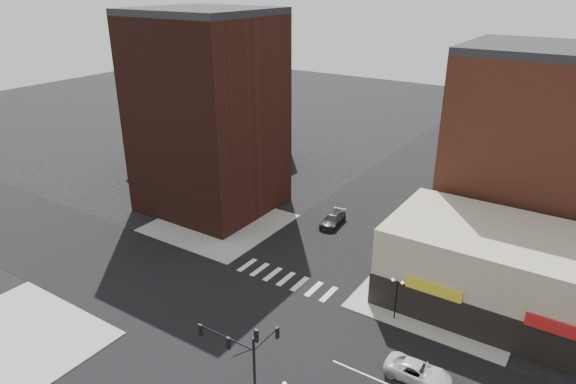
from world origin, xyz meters
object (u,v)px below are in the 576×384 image
Objects in this scene: white_suv at (418,372)px; dark_sedan_north at (333,219)px; traffic_signal at (246,354)px; street_lamp_ne at (397,289)px.

dark_sedan_north is at bearing 41.45° from white_suv.
traffic_signal is at bearing 134.98° from white_suv.
white_suv is at bearing -53.94° from street_lamp_ne.
traffic_signal is 1.52× the size of dark_sedan_north.
street_lamp_ne is 0.80× the size of white_suv.
street_lamp_ne reaches higher than white_suv.
white_suv is at bearing 46.12° from traffic_signal.
dark_sedan_north is at bearing 135.09° from street_lamp_ne.
white_suv is (4.51, -6.19, -2.57)m from street_lamp_ne.
white_suv is 27.59m from dark_sedan_north.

